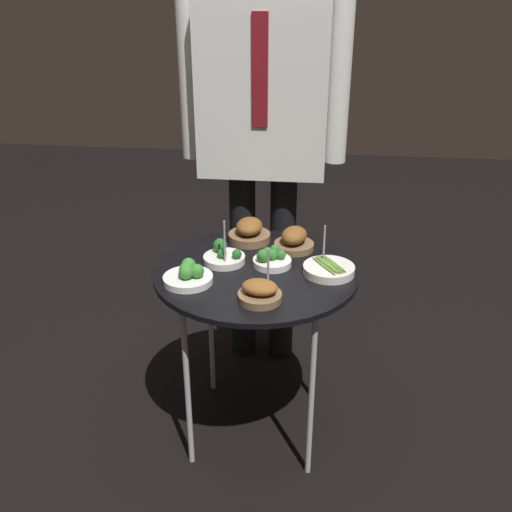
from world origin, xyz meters
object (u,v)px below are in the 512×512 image
bowl_asparagus_center (329,269)px  bowl_broccoli_back_right (271,259)px  bowl_broccoli_mid_left (224,256)px  waiter_figure (263,111)px  serving_cart (256,281)px  bowl_roast_near_rim (260,292)px  bowl_broccoli_back_left (189,275)px  bowl_roast_front_right (294,240)px  bowl_roast_mid_right (249,232)px

bowl_asparagus_center → bowl_broccoli_back_right: bowl_asparagus_center is taller
bowl_broccoli_mid_left → waiter_figure: 0.62m
serving_cart → waiter_figure: size_ratio=0.39×
bowl_roast_near_rim → bowl_broccoli_back_right: size_ratio=1.20×
bowl_roast_near_rim → bowl_broccoli_back_right: (0.01, 0.24, -0.01)m
bowl_asparagus_center → bowl_broccoli_back_right: (-0.20, 0.04, 0.01)m
serving_cart → bowl_broccoli_mid_left: size_ratio=4.04×
bowl_broccoli_back_left → bowl_broccoli_back_right: bowl_broccoli_back_left is taller
serving_cart → bowl_roast_front_right: bearing=56.9°
bowl_roast_front_right → bowl_broccoli_mid_left: bowl_broccoli_mid_left is taller
bowl_roast_near_rim → waiter_figure: size_ratio=0.09×
serving_cart → waiter_figure: 0.69m
waiter_figure → bowl_roast_mid_right: bearing=-94.7°
bowl_broccoli_mid_left → bowl_asparagus_center: 0.36m
bowl_roast_near_rim → bowl_roast_mid_right: bowl_roast_near_rim is taller
bowl_broccoli_mid_left → bowl_broccoli_back_left: size_ratio=1.06×
serving_cart → bowl_roast_front_right: 0.23m
serving_cart → bowl_broccoli_mid_left: bowl_broccoli_mid_left is taller
bowl_broccoli_back_right → waiter_figure: 0.62m
waiter_figure → bowl_broccoli_back_left: bearing=-105.9°
bowl_broccoli_back_right → waiter_figure: waiter_figure is taller
bowl_roast_near_rim → bowl_broccoli_back_left: (-0.24, 0.09, -0.00)m
bowl_roast_front_right → bowl_broccoli_back_right: bowl_roast_front_right is taller
bowl_broccoli_back_left → bowl_broccoli_mid_left: bearing=61.4°
bowl_asparagus_center → bowl_roast_mid_right: bowl_asparagus_center is taller
bowl_roast_front_right → bowl_broccoli_back_right: 0.16m
bowl_roast_near_rim → bowl_broccoli_back_left: 0.26m
bowl_roast_front_right → bowl_asparagus_center: (0.13, -0.18, -0.02)m
bowl_broccoli_mid_left → bowl_asparagus_center: size_ratio=1.00×
serving_cart → bowl_broccoli_back_right: bowl_broccoli_back_right is taller
bowl_broccoli_mid_left → bowl_roast_near_rim: 0.29m
serving_cart → bowl_roast_front_right: (0.12, 0.18, 0.08)m
bowl_roast_near_rim → bowl_broccoli_mid_left: bearing=121.4°
bowl_broccoli_mid_left → bowl_roast_near_rim: (0.15, -0.25, 0.01)m
serving_cart → bowl_roast_near_rim: 0.22m
serving_cart → bowl_broccoli_back_right: 0.09m
waiter_figure → serving_cart: bearing=-86.4°
bowl_asparagus_center → bowl_broccoli_back_right: size_ratio=1.30×
bowl_roast_near_rim → bowl_roast_mid_right: bearing=101.5°
bowl_roast_front_right → bowl_broccoli_back_right: bearing=-116.0°
bowl_broccoli_back_left → bowl_roast_mid_right: (0.15, 0.35, 0.01)m
waiter_figure → bowl_roast_front_right: bearing=-64.9°
bowl_asparagus_center → waiter_figure: bearing=119.0°
bowl_broccoli_back_left → serving_cart: bearing=29.7°
bowl_broccoli_back_right → waiter_figure: (-0.08, 0.46, 0.41)m
bowl_asparagus_center → bowl_roast_near_rim: bearing=-135.1°
serving_cart → bowl_roast_mid_right: (-0.05, 0.23, 0.08)m
bowl_roast_near_rim → bowl_asparagus_center: (0.21, 0.21, -0.01)m
bowl_asparagus_center → bowl_roast_mid_right: (-0.30, 0.23, 0.02)m
serving_cart → bowl_broccoli_mid_left: (-0.12, 0.04, 0.07)m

